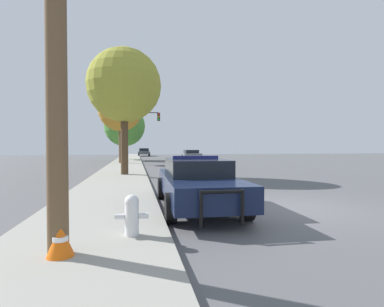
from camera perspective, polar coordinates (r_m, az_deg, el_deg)
name	(u,v)px	position (r m, az deg, el deg)	size (l,w,h in m)	color
ground_plane	(288,208)	(9.02, 17.73, -9.78)	(110.00, 110.00, 0.00)	#565659
sidewalk_left	(100,213)	(8.00, -17.05, -10.73)	(3.00, 110.00, 0.13)	#99968C
police_car	(197,181)	(8.52, 0.88, -5.29)	(2.12, 5.36, 1.46)	#141E3D
fire_hydrant	(132,214)	(5.60, -11.40, -11.18)	(0.60, 0.26, 0.74)	white
traffic_light	(140,126)	(33.21, -9.96, 5.22)	(3.73, 0.35, 5.43)	#424247
car_background_oncoming	(191,155)	(36.49, -0.13, -0.22)	(2.08, 4.41, 1.28)	slate
car_background_distant	(144,152)	(52.62, -9.15, 0.31)	(2.07, 4.47, 1.37)	#474C51
tree_sidewalk_mid	(120,109)	(29.59, -13.49, 8.18)	(4.19, 4.19, 7.23)	brown
tree_sidewalk_far	(125,126)	(37.47, -12.71, 5.12)	(4.92, 4.92, 6.52)	brown
tree_sidewalk_near	(124,86)	(17.82, -12.80, 12.51)	(4.19, 4.19, 7.17)	#4C3823
traffic_cone	(60,240)	(4.93, -23.79, -14.85)	(0.40, 0.40, 0.47)	orange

